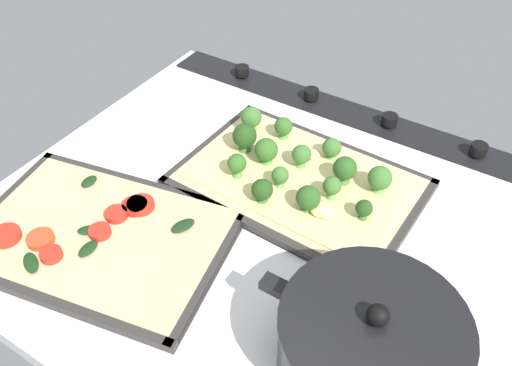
% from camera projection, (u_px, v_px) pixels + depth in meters
% --- Properties ---
extents(ground_plane, '(0.78, 0.68, 0.03)m').
position_uv_depth(ground_plane, '(261.00, 221.00, 0.81)').
color(ground_plane, white).
extents(stove_control_panel, '(0.75, 0.07, 0.03)m').
position_uv_depth(stove_control_panel, '(349.00, 111.00, 0.98)').
color(stove_control_panel, black).
rests_on(stove_control_panel, ground_plane).
extents(baking_tray_front, '(0.38, 0.26, 0.01)m').
position_uv_depth(baking_tray_front, '(299.00, 184.00, 0.84)').
color(baking_tray_front, '#33302D').
rests_on(baking_tray_front, ground_plane).
extents(broccoli_pizza, '(0.35, 0.24, 0.06)m').
position_uv_depth(broccoli_pizza, '(298.00, 173.00, 0.83)').
color(broccoli_pizza, beige).
rests_on(broccoli_pizza, baking_tray_front).
extents(baking_tray_back, '(0.40, 0.31, 0.01)m').
position_uv_depth(baking_tray_back, '(100.00, 238.00, 0.76)').
color(baking_tray_back, '#33302D').
rests_on(baking_tray_back, ground_plane).
extents(veggie_pizza_back, '(0.37, 0.28, 0.02)m').
position_uv_depth(veggie_pizza_back, '(98.00, 234.00, 0.75)').
color(veggie_pizza_back, '#E6BA87').
rests_on(veggie_pizza_back, baking_tray_back).
extents(cooking_pot, '(0.27, 0.20, 0.13)m').
position_uv_depth(cooking_pot, '(369.00, 348.00, 0.58)').
color(cooking_pot, black).
rests_on(cooking_pot, ground_plane).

